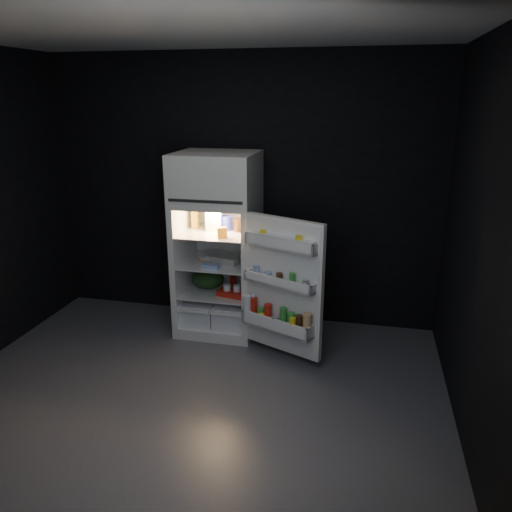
% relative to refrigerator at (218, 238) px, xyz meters
% --- Properties ---
extents(floor, '(4.00, 3.40, 0.00)m').
position_rel_refrigerator_xyz_m(floor, '(0.13, -1.32, -0.96)').
color(floor, '#56565B').
rests_on(floor, ground).
extents(ceiling, '(4.00, 3.40, 0.00)m').
position_rel_refrigerator_xyz_m(ceiling, '(0.13, -1.32, 1.74)').
color(ceiling, silver).
rests_on(ceiling, ground).
extents(wall_back, '(4.00, 0.00, 2.70)m').
position_rel_refrigerator_xyz_m(wall_back, '(0.13, 0.38, 0.39)').
color(wall_back, black).
rests_on(wall_back, ground).
extents(wall_front, '(4.00, 0.00, 2.70)m').
position_rel_refrigerator_xyz_m(wall_front, '(0.13, -3.02, 0.39)').
color(wall_front, black).
rests_on(wall_front, ground).
extents(wall_right, '(0.00, 3.40, 2.70)m').
position_rel_refrigerator_xyz_m(wall_right, '(2.13, -1.32, 0.39)').
color(wall_right, black).
rests_on(wall_right, ground).
extents(refrigerator, '(0.76, 0.71, 1.78)m').
position_rel_refrigerator_xyz_m(refrigerator, '(0.00, 0.00, 0.00)').
color(refrigerator, white).
rests_on(refrigerator, ground).
extents(fridge_door, '(0.74, 0.46, 1.22)m').
position_rel_refrigerator_xyz_m(fridge_door, '(0.72, -0.53, -0.28)').
color(fridge_door, white).
rests_on(fridge_door, ground).
extents(milk_jug, '(0.17, 0.17, 0.24)m').
position_rel_refrigerator_xyz_m(milk_jug, '(-0.05, 0.03, 0.19)').
color(milk_jug, white).
rests_on(milk_jug, refrigerator).
extents(mayo_jar, '(0.14, 0.14, 0.14)m').
position_rel_refrigerator_xyz_m(mayo_jar, '(0.07, 0.04, 0.14)').
color(mayo_jar, '#2028AE').
rests_on(mayo_jar, refrigerator).
extents(jam_jar, '(0.13, 0.13, 0.13)m').
position_rel_refrigerator_xyz_m(jam_jar, '(0.21, 0.02, 0.14)').
color(jam_jar, '#321B0E').
rests_on(jam_jar, refrigerator).
extents(amber_bottle, '(0.08, 0.08, 0.22)m').
position_rel_refrigerator_xyz_m(amber_bottle, '(-0.25, 0.04, 0.18)').
color(amber_bottle, gold).
rests_on(amber_bottle, refrigerator).
extents(small_carton, '(0.11, 0.09, 0.10)m').
position_rel_refrigerator_xyz_m(small_carton, '(0.11, -0.23, 0.12)').
color(small_carton, orange).
rests_on(small_carton, refrigerator).
extents(egg_carton, '(0.33, 0.19, 0.07)m').
position_rel_refrigerator_xyz_m(egg_carton, '(0.06, -0.09, -0.19)').
color(egg_carton, gray).
rests_on(egg_carton, refrigerator).
extents(pie, '(0.32, 0.32, 0.04)m').
position_rel_refrigerator_xyz_m(pie, '(-0.07, 0.02, -0.21)').
color(pie, tan).
rests_on(pie, refrigerator).
extents(flat_package, '(0.17, 0.10, 0.04)m').
position_rel_refrigerator_xyz_m(flat_package, '(-0.00, -0.26, -0.21)').
color(flat_package, '#8098C7').
rests_on(flat_package, refrigerator).
extents(wrapped_pkg, '(0.14, 0.13, 0.05)m').
position_rel_refrigerator_xyz_m(wrapped_pkg, '(0.24, 0.12, -0.20)').
color(wrapped_pkg, beige).
rests_on(wrapped_pkg, refrigerator).
extents(produce_bag, '(0.35, 0.30, 0.20)m').
position_rel_refrigerator_xyz_m(produce_bag, '(-0.11, -0.01, -0.43)').
color(produce_bag, '#193815').
rests_on(produce_bag, refrigerator).
extents(yogurt_tray, '(0.32, 0.21, 0.05)m').
position_rel_refrigerator_xyz_m(yogurt_tray, '(0.19, -0.16, -0.50)').
color(yogurt_tray, '#B71D0F').
rests_on(yogurt_tray, refrigerator).
extents(small_can_red, '(0.09, 0.09, 0.09)m').
position_rel_refrigerator_xyz_m(small_can_red, '(0.12, 0.11, -0.48)').
color(small_can_red, '#B71D0F').
rests_on(small_can_red, refrigerator).
extents(small_can_silver, '(0.08, 0.08, 0.09)m').
position_rel_refrigerator_xyz_m(small_can_silver, '(0.28, 0.10, -0.48)').
color(small_can_silver, '#BCBCC1').
rests_on(small_can_silver, refrigerator).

